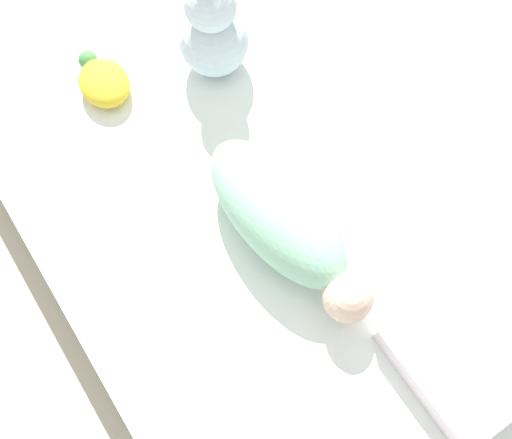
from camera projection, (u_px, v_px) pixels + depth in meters
The scene contains 6 objects.
ground_plane at pixel (238, 250), 1.64m from camera, with size 12.00×12.00×0.00m, color #B2A893.
bed_mattress at pixel (237, 239), 1.57m from camera, with size 1.52×0.91×0.17m.
swaddled_baby at pixel (283, 220), 1.40m from camera, with size 0.55×0.24×0.18m.
pillow at pixel (486, 342), 1.35m from camera, with size 0.31×0.40×0.07m.
bunny_plush at pixel (213, 32), 1.55m from camera, with size 0.19×0.19×0.36m.
turtle_plush at pixel (103, 81), 1.61m from camera, with size 0.20×0.13×0.07m.
Camera 1 is at (-0.47, 0.26, 1.56)m, focal length 42.00 mm.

